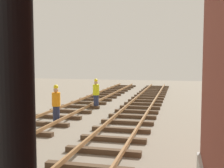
# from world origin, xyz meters

# --- Properties ---
(signal_mast) EXTENTS (0.36, 0.40, 5.04)m
(signal_mast) POSITION_xyz_m (3.11, 2.66, 3.18)
(signal_mast) COLOR black
(signal_mast) RESTS_ON ground
(utility_pole_far) EXTENTS (1.80, 0.24, 8.28)m
(utility_pole_far) POSITION_xyz_m (-7.33, 21.30, 4.33)
(utility_pole_far) COLOR brown
(utility_pole_far) RESTS_ON ground
(track_worker_foreground) EXTENTS (0.40, 0.40, 1.87)m
(track_worker_foreground) POSITION_xyz_m (-1.23, 18.27, 0.93)
(track_worker_foreground) COLOR #262D4C
(track_worker_foreground) RESTS_ON ground
(track_worker_distant) EXTENTS (0.40, 0.40, 1.87)m
(track_worker_distant) POSITION_xyz_m (-1.82, 13.73, 0.93)
(track_worker_distant) COLOR #262D4C
(track_worker_distant) RESTS_ON ground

